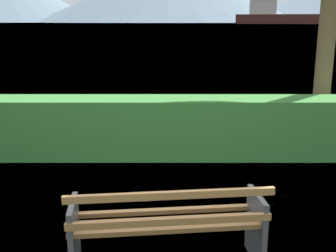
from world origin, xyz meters
TOP-DOWN VIEW (x-y plane):
  - water_surface at (0.00, 306.41)m, footprint 620.00×620.00m
  - park_bench at (0.01, -0.06)m, footprint 1.84×0.76m
  - hedge_row at (0.00, 3.29)m, footprint 9.12×0.77m
  - cargo_ship_large at (88.54, 286.37)m, footprint 99.80×40.71m

SIDE VIEW (x-z plane):
  - water_surface at x=0.00m, z-range 0.00..0.00m
  - park_bench at x=0.01m, z-range -0.01..0.86m
  - hedge_row at x=0.00m, z-range 0.00..1.00m
  - cargo_ship_large at x=88.54m, z-range -4.31..15.25m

